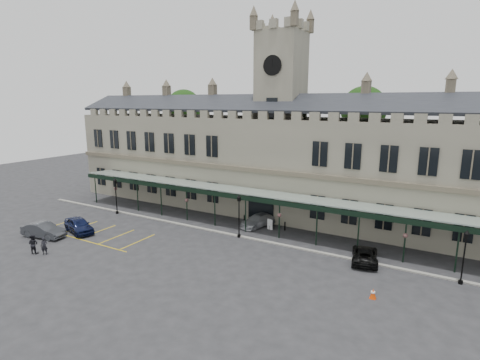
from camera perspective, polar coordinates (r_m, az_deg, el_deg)
The scene contains 21 objects.
ground at distance 35.68m, azimuth -4.90°, elevation -11.22°, with size 140.00×140.00×0.00m, color #272729.
station_building at distance 47.35m, azimuth 5.99°, elevation 2.70°, with size 60.00×10.36×17.30m.
clock_tower at distance 46.84m, azimuth 6.21°, elevation 10.76°, with size 5.60×5.60×24.80m.
canopy at distance 40.85m, azimuth 1.03°, elevation -4.57°, with size 50.00×4.10×4.30m.
kerb at distance 39.97m, azimuth -0.36°, elevation -8.49°, with size 60.00×0.40×0.12m, color gray.
parking_markings at distance 43.81m, azimuth -21.44°, elevation -7.57°, with size 16.00×6.00×0.01m, color gold, non-canonical shape.
tree_behind_left at distance 66.04m, azimuth -8.52°, elevation 10.75°, with size 6.00×6.00×16.00m.
tree_behind_mid at distance 53.00m, azimuth 18.32°, elevation 10.04°, with size 6.00×6.00×16.00m.
lamp_post_left at distance 49.56m, azimuth -18.41°, elevation -1.84°, with size 0.44×0.44×4.62m.
lamp_post_mid at distance 38.85m, azimuth -0.15°, elevation -4.92°, with size 0.44×0.44×4.63m.
lamp_post_right at distance 33.95m, azimuth 31.01°, elevation -9.43°, with size 0.42×0.42×4.43m.
traffic_cone at distance 29.83m, azimuth 19.60°, elevation -16.00°, with size 0.48×0.48×0.76m.
sign_board at distance 41.97m, azimuth 4.58°, elevation -6.77°, with size 0.69×0.19×1.18m.
bollard_left at distance 44.34m, azimuth 0.66°, elevation -5.90°, with size 0.15×0.15×0.86m, color black.
bollard_right at distance 41.90m, azimuth 6.85°, elevation -7.00°, with size 0.17×0.17×0.95m, color black.
car_left_a at distance 44.49m, azimuth -23.36°, elevation -6.33°, with size 1.92×4.76×1.62m, color #0C1334.
car_left_b at distance 44.51m, azimuth -27.76°, elevation -6.77°, with size 1.66×4.76×1.57m, color #34363B.
car_taxi at distance 42.92m, azimuth 2.83°, elevation -6.15°, with size 1.95×4.81×1.39m, color #A5A7AD.
car_van at distance 35.62m, azimuth 18.48°, elevation -10.73°, with size 2.15×4.67×1.30m, color black.
person_a at distance 39.68m, azimuth -27.68°, elevation -8.90°, with size 0.60×0.39×1.64m, color black.
person_b at distance 40.35m, azimuth -28.98°, elevation -8.55°, with size 0.89×0.69×1.84m, color black.
Camera 1 is at (18.88, -26.86, 13.98)m, focal length 28.00 mm.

